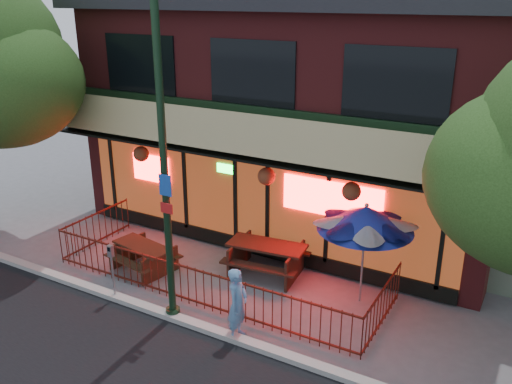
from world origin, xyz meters
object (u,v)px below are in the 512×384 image
picnic_table_left (143,254)px  picnic_table_right (267,254)px  parking_meter_near (112,263)px  street_light (165,185)px  pedestrian (238,304)px  patio_umbrella (366,218)px

picnic_table_left → picnic_table_right: bearing=25.5°
picnic_table_right → parking_meter_near: parking_meter_near is taller
parking_meter_near → street_light: bearing=2.6°
parking_meter_near → pedestrian: bearing=2.2°
street_light → picnic_table_left: 3.63m
patio_umbrella → picnic_table_right: bearing=178.5°
street_light → pedestrian: 2.89m
picnic_table_right → pedestrian: (0.79, -2.72, 0.24)m
pedestrian → picnic_table_right: bearing=10.0°
patio_umbrella → pedestrian: patio_umbrella is taller
pedestrian → parking_meter_near: size_ratio=1.15×
picnic_table_left → parking_meter_near: 1.57m
picnic_table_right → patio_umbrella: 2.99m
patio_umbrella → pedestrian: bearing=-123.6°
picnic_table_left → picnic_table_right: size_ratio=0.87×
patio_umbrella → picnic_table_left: bearing=-166.4°
picnic_table_right → pedestrian: pedestrian is taller
picnic_table_left → pedestrian: pedestrian is taller
street_light → picnic_table_right: (0.89, 2.77, -2.59)m
patio_umbrella → parking_meter_near: 5.94m
street_light → parking_meter_near: size_ratio=5.01×
street_light → patio_umbrella: street_light is taller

